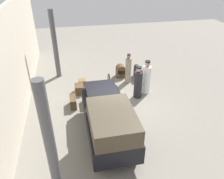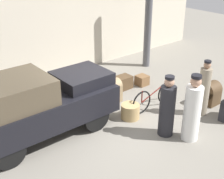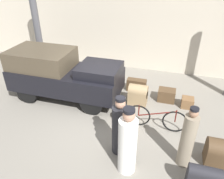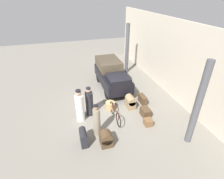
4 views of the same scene
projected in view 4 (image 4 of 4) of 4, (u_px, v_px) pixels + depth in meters
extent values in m
plane|color=gray|center=(108.00, 102.00, 10.45)|extent=(30.00, 30.00, 0.00)
cube|color=beige|center=(174.00, 60.00, 10.34)|extent=(16.00, 0.15, 4.50)
cylinder|color=#4C4C51|center=(127.00, 49.00, 13.29)|extent=(0.28, 0.28, 3.79)
cylinder|color=#4C4C51|center=(198.00, 106.00, 6.86)|extent=(0.28, 0.28, 3.79)
cylinder|color=black|center=(128.00, 90.00, 11.00)|extent=(0.76, 0.12, 0.76)
cylinder|color=black|center=(107.00, 93.00, 10.64)|extent=(0.76, 0.12, 0.76)
cylinder|color=black|center=(117.00, 74.00, 12.98)|extent=(0.76, 0.12, 0.76)
cylinder|color=black|center=(98.00, 77.00, 12.62)|extent=(0.76, 0.12, 0.76)
cube|color=black|center=(112.00, 78.00, 11.62)|extent=(3.84, 1.58, 0.71)
cube|color=#473D2D|center=(108.00, 64.00, 12.01)|extent=(2.11, 1.46, 0.62)
cube|color=black|center=(118.00, 79.00, 10.33)|extent=(1.34, 1.23, 0.32)
torus|color=black|center=(118.00, 120.00, 8.48)|extent=(0.71, 0.04, 0.71)
torus|color=black|center=(112.00, 108.00, 9.35)|extent=(0.71, 0.04, 0.71)
cylinder|color=#591914|center=(115.00, 111.00, 8.82)|extent=(1.06, 0.04, 0.38)
cylinder|color=#591914|center=(112.00, 105.00, 9.26)|extent=(0.04, 0.04, 0.37)
cylinder|color=#591914|center=(119.00, 117.00, 8.38)|extent=(0.04, 0.04, 0.40)
cylinder|color=tan|center=(110.00, 106.00, 9.78)|extent=(0.53, 0.53, 0.42)
cylinder|color=#232328|center=(89.00, 104.00, 9.12)|extent=(0.40, 0.40, 1.36)
sphere|color=tan|center=(88.00, 90.00, 8.72)|extent=(0.25, 0.25, 0.25)
cylinder|color=black|center=(88.00, 88.00, 8.66)|extent=(0.23, 0.23, 0.07)
cylinder|color=white|center=(80.00, 108.00, 8.70)|extent=(0.42, 0.42, 1.45)
sphere|color=tan|center=(78.00, 93.00, 8.27)|extent=(0.26, 0.26, 0.26)
cylinder|color=black|center=(78.00, 91.00, 8.20)|extent=(0.25, 0.25, 0.07)
cylinder|color=gray|center=(97.00, 122.00, 7.79)|extent=(0.32, 0.32, 1.42)
sphere|color=#936B51|center=(96.00, 108.00, 7.38)|extent=(0.20, 0.20, 0.20)
cylinder|color=black|center=(96.00, 106.00, 7.33)|extent=(0.19, 0.19, 0.05)
cube|color=brown|center=(148.00, 122.00, 8.61)|extent=(0.39, 0.38, 0.34)
cube|color=#232328|center=(84.00, 139.00, 7.52)|extent=(0.66, 0.29, 0.56)
cylinder|color=#232328|center=(83.00, 134.00, 7.38)|extent=(0.66, 0.29, 0.29)
cube|color=#4C3823|center=(145.00, 112.00, 9.23)|extent=(0.59, 0.42, 0.44)
cube|color=#937A56|center=(130.00, 103.00, 9.88)|extent=(0.63, 0.45, 0.51)
cylinder|color=#937A56|center=(131.00, 100.00, 9.75)|extent=(0.63, 0.45, 0.45)
cube|color=#4C3823|center=(106.00, 141.00, 7.47)|extent=(0.48, 0.51, 0.46)
cylinder|color=#4C3823|center=(106.00, 137.00, 7.36)|extent=(0.48, 0.51, 0.51)
cube|color=#4C3823|center=(143.00, 99.00, 10.28)|extent=(0.72, 0.29, 0.47)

